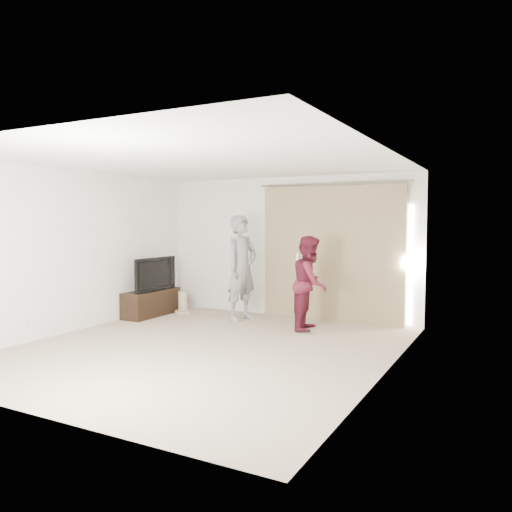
# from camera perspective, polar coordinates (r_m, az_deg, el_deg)

# --- Properties ---
(floor) EXTENTS (5.50, 5.50, 0.00)m
(floor) POSITION_cam_1_polar(r_m,az_deg,el_deg) (7.14, -5.82, -10.46)
(floor) COLOR #BCA98D
(floor) RESTS_ON ground
(wall_back) EXTENTS (5.00, 0.04, 2.60)m
(wall_back) POSITION_cam_1_polar(r_m,az_deg,el_deg) (9.34, 3.52, 1.05)
(wall_back) COLOR white
(wall_back) RESTS_ON ground
(wall_left) EXTENTS (0.04, 5.50, 2.60)m
(wall_left) POSITION_cam_1_polar(r_m,az_deg,el_deg) (8.57, -19.93, 0.55)
(wall_left) COLOR white
(wall_left) RESTS_ON ground
(ceiling) EXTENTS (5.00, 5.50, 0.01)m
(ceiling) POSITION_cam_1_polar(r_m,az_deg,el_deg) (6.96, -5.98, 10.74)
(ceiling) COLOR white
(ceiling) RESTS_ON wall_back
(curtain) EXTENTS (2.80, 0.11, 2.46)m
(curtain) POSITION_cam_1_polar(r_m,az_deg,el_deg) (8.94, 8.68, 0.26)
(curtain) COLOR #8E7C57
(curtain) RESTS_ON ground
(tv_console) EXTENTS (0.43, 1.25, 0.48)m
(tv_console) POSITION_cam_1_polar(r_m,az_deg,el_deg) (9.66, -11.87, -5.26)
(tv_console) COLOR black
(tv_console) RESTS_ON ground
(tv) EXTENTS (0.16, 1.09, 0.63)m
(tv) POSITION_cam_1_polar(r_m,az_deg,el_deg) (9.59, -11.91, -2.00)
(tv) COLOR black
(tv) RESTS_ON tv_console
(scratching_post) EXTENTS (0.32, 0.32, 0.42)m
(scratching_post) POSITION_cam_1_polar(r_m,az_deg,el_deg) (9.82, -8.36, -5.47)
(scratching_post) COLOR tan
(scratching_post) RESTS_ON ground
(person_man) EXTENTS (0.59, 0.77, 1.89)m
(person_man) POSITION_cam_1_polar(r_m,az_deg,el_deg) (8.94, -1.65, -1.37)
(person_man) COLOR gray
(person_man) RESTS_ON ground
(person_woman) EXTENTS (0.69, 0.83, 1.54)m
(person_woman) POSITION_cam_1_polar(r_m,az_deg,el_deg) (8.22, 6.21, -3.07)
(person_woman) COLOR #561525
(person_woman) RESTS_ON ground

